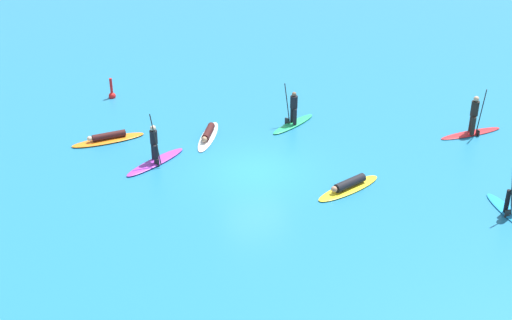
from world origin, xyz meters
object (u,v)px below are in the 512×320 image
object	(u,v)px
surfer_on_white_board	(208,134)
marker_buoy	(112,94)
surfer_on_yellow_board	(349,186)
surfer_on_red_board	(473,123)
surfer_on_orange_board	(108,138)
surfer_on_green_board	(293,117)
surfer_on_blue_board	(512,203)
surfer_on_purple_board	(155,155)

from	to	relation	value
surfer_on_white_board	marker_buoy	distance (m)	7.13
surfer_on_yellow_board	surfer_on_red_board	xyz separation A→B (m)	(7.42, 3.09, 0.42)
surfer_on_orange_board	marker_buoy	xyz separation A→B (m)	(0.71, 5.21, 0.09)
surfer_on_green_board	surfer_on_white_board	bearing A→B (deg)	-30.80
surfer_on_blue_board	surfer_on_purple_board	distance (m)	14.08
surfer_on_yellow_board	surfer_on_purple_board	bearing A→B (deg)	-54.80
surfer_on_yellow_board	surfer_on_red_board	size ratio (longest dim) A/B	0.98
surfer_on_red_board	marker_buoy	size ratio (longest dim) A/B	2.89
surfer_on_red_board	surfer_on_orange_board	bearing A→B (deg)	159.97
surfer_on_orange_board	marker_buoy	world-z (taller)	marker_buoy
surfer_on_yellow_board	surfer_on_blue_board	world-z (taller)	surfer_on_blue_board
surfer_on_orange_board	surfer_on_blue_board	size ratio (longest dim) A/B	1.11
surfer_on_yellow_board	marker_buoy	bearing A→B (deg)	-79.89
surfer_on_green_board	surfer_on_purple_board	world-z (taller)	surfer_on_purple_board
surfer_on_red_board	marker_buoy	distance (m)	17.82
surfer_on_orange_board	surfer_on_red_board	size ratio (longest dim) A/B	1.02
surfer_on_yellow_board	surfer_on_white_board	bearing A→B (deg)	-78.35
surfer_on_orange_board	surfer_on_red_board	distance (m)	16.46
surfer_on_blue_board	surfer_on_red_board	bearing A→B (deg)	161.04
surfer_on_yellow_board	surfer_on_purple_board	distance (m)	8.12
surfer_on_blue_board	marker_buoy	size ratio (longest dim) A/B	2.63
surfer_on_red_board	marker_buoy	bearing A→B (deg)	142.90
surfer_on_white_board	surfer_on_purple_board	distance (m)	3.25
surfer_on_orange_board	surfer_on_purple_board	bearing A→B (deg)	112.97
surfer_on_white_board	surfer_on_purple_board	world-z (taller)	surfer_on_purple_board
surfer_on_green_board	surfer_on_purple_board	bearing A→B (deg)	-16.96
surfer_on_white_board	surfer_on_green_board	bearing A→B (deg)	117.73
surfer_on_blue_board	surfer_on_yellow_board	bearing A→B (deg)	-122.46
surfer_on_white_board	surfer_on_red_board	world-z (taller)	surfer_on_red_board
surfer_on_blue_board	surfer_on_purple_board	bearing A→B (deg)	-121.19
surfer_on_white_board	surfer_on_red_board	size ratio (longest dim) A/B	0.97
surfer_on_white_board	marker_buoy	world-z (taller)	marker_buoy
surfer_on_blue_board	surfer_on_green_board	size ratio (longest dim) A/B	1.08
surfer_on_purple_board	surfer_on_blue_board	bearing A→B (deg)	110.60
surfer_on_blue_board	surfer_on_purple_board	xyz separation A→B (m)	(-11.76, 7.74, -0.10)
surfer_on_white_board	marker_buoy	xyz separation A→B (m)	(-3.66, 6.12, 0.07)
surfer_on_green_board	marker_buoy	distance (m)	9.80
surfer_on_white_board	surfer_on_green_board	xyz separation A→B (m)	(4.14, 0.20, 0.28)
surfer_on_purple_board	surfer_on_yellow_board	bearing A→B (deg)	111.53
surfer_on_purple_board	marker_buoy	size ratio (longest dim) A/B	2.61
surfer_on_green_board	surfer_on_red_board	bearing A→B (deg)	122.71
surfer_on_green_board	surfer_on_purple_board	xyz separation A→B (m)	(-6.82, -2.03, -0.05)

